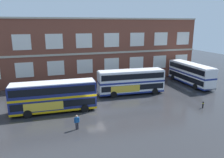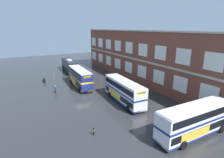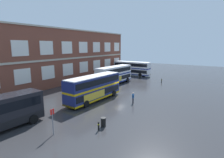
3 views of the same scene
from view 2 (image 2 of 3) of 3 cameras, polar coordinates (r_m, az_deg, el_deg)
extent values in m
plane|color=#2B2B2D|center=(38.30, -6.47, -4.27)|extent=(120.00, 120.00, 0.00)
cube|color=brown|center=(46.05, 11.44, 6.84)|extent=(54.55, 8.00, 12.28)
cube|color=#B2A893|center=(43.59, 7.28, 6.20)|extent=(54.55, 0.16, 0.36)
cube|color=#B2A893|center=(43.01, 7.63, 14.82)|extent=(54.55, 0.28, 0.30)
cube|color=silver|center=(65.18, -5.62, 7.26)|extent=(3.05, 0.12, 2.70)
cube|color=silver|center=(60.27, -3.55, 6.60)|extent=(3.05, 0.12, 2.70)
cube|color=silver|center=(55.45, -1.11, 5.81)|extent=(3.05, 0.12, 2.70)
cube|color=silver|center=(50.77, 1.77, 4.87)|extent=(3.05, 0.12, 2.70)
cube|color=silver|center=(46.26, 5.22, 3.72)|extent=(3.05, 0.12, 2.70)
cube|color=silver|center=(41.97, 9.37, 2.31)|extent=(3.05, 0.12, 2.70)
cube|color=silver|center=(37.98, 14.43, 0.58)|extent=(3.05, 0.12, 2.70)
cube|color=silver|center=(34.39, 20.60, -1.53)|extent=(3.05, 0.12, 2.70)
cube|color=silver|center=(31.35, 28.10, -4.07)|extent=(3.05, 0.12, 2.70)
cube|color=silver|center=(64.63, -5.74, 11.56)|extent=(3.05, 0.12, 2.70)
cube|color=silver|center=(59.67, -3.63, 11.26)|extent=(3.05, 0.12, 2.70)
cube|color=silver|center=(54.81, -1.14, 10.88)|extent=(3.05, 0.12, 2.70)
cube|color=silver|center=(50.07, 1.82, 10.40)|extent=(3.05, 0.12, 2.70)
cube|color=silver|center=(45.48, 5.37, 9.78)|extent=(3.05, 0.12, 2.70)
cube|color=silver|center=(41.11, 9.68, 8.98)|extent=(3.05, 0.12, 2.70)
cube|color=silver|center=(37.03, 14.95, 7.93)|extent=(3.05, 0.12, 2.70)
cube|color=silver|center=(33.34, 21.42, 6.55)|extent=(3.05, 0.12, 2.70)
cube|color=silver|center=(30.20, 29.30, 4.74)|extent=(3.05, 0.12, 2.70)
cube|color=navy|center=(42.40, -10.03, -0.68)|extent=(11.11, 3.05, 1.75)
cube|color=black|center=(42.34, -10.04, -0.40)|extent=(10.67, 3.07, 0.90)
cube|color=gold|center=(42.12, -10.10, 0.66)|extent=(11.11, 3.05, 0.30)
cube|color=navy|center=(41.89, -10.16, 1.88)|extent=(11.11, 3.05, 1.55)
cube|color=black|center=(41.87, -10.16, 1.98)|extent=(10.67, 3.07, 0.90)
cube|color=gold|center=(42.61, -9.98, -1.62)|extent=(11.11, 3.07, 0.28)
cube|color=silver|center=(41.70, -10.21, 2.99)|extent=(10.88, 2.94, 0.12)
cube|color=gold|center=(43.28, -12.17, -0.33)|extent=(4.84, 0.25, 1.10)
cube|color=yellow|center=(36.72, -7.77, 0.69)|extent=(0.14, 1.66, 0.40)
cylinder|color=black|center=(38.75, -10.16, -3.37)|extent=(1.05, 0.37, 1.04)
cylinder|color=black|center=(39.47, -6.61, -2.86)|extent=(1.05, 0.37, 1.04)
cylinder|color=black|center=(45.36, -12.72, -0.66)|extent=(1.05, 0.37, 1.04)
cylinder|color=black|center=(45.98, -9.64, -0.27)|extent=(1.05, 0.37, 1.04)
cube|color=silver|center=(33.09, 3.70, -5.24)|extent=(11.15, 3.28, 1.75)
cube|color=black|center=(33.01, 3.71, -4.90)|extent=(10.71, 3.29, 0.90)
cube|color=navy|center=(32.73, 3.74, -3.57)|extent=(11.15, 3.28, 0.30)
cube|color=silver|center=(32.44, 3.77, -2.03)|extent=(11.15, 3.28, 1.55)
cube|color=black|center=(32.41, 3.77, -1.90)|extent=(10.71, 3.29, 0.90)
cube|color=navy|center=(33.36, 3.68, -6.42)|extent=(11.15, 3.30, 0.28)
cube|color=silver|center=(32.19, 3.79, -0.61)|extent=(10.92, 3.16, 0.12)
cube|color=gold|center=(33.60, 0.69, -4.71)|extent=(4.83, 0.35, 1.10)
cube|color=yellow|center=(27.90, 9.19, -4.31)|extent=(0.17, 1.66, 0.40)
cylinder|color=black|center=(29.70, 5.09, -9.31)|extent=(1.06, 0.39, 1.04)
cylinder|color=black|center=(30.96, 9.23, -8.37)|extent=(1.06, 0.39, 1.04)
cylinder|color=black|center=(35.56, -0.68, -4.89)|extent=(1.06, 0.39, 1.04)
cylinder|color=black|center=(36.62, 2.96, -4.28)|extent=(1.06, 0.39, 1.04)
cube|color=silver|center=(25.51, 24.35, -13.49)|extent=(2.61, 11.01, 1.75)
cube|color=black|center=(25.41, 24.41, -13.07)|extent=(2.65, 10.57, 0.90)
cube|color=navy|center=(25.04, 24.62, -11.43)|extent=(2.61, 11.01, 0.30)
cube|color=silver|center=(24.66, 24.87, -9.51)|extent=(2.61, 11.01, 1.55)
cube|color=black|center=(24.63, 24.89, -9.35)|extent=(2.65, 10.57, 0.90)
cube|color=navy|center=(25.86, 24.16, -14.92)|extent=(2.63, 11.01, 0.28)
cube|color=silver|center=(24.33, 25.10, -7.72)|extent=(2.51, 10.79, 0.12)
cube|color=gold|center=(23.87, 24.89, -15.42)|extent=(0.06, 4.84, 1.10)
cube|color=yellow|center=(28.86, 31.58, -5.87)|extent=(1.66, 0.07, 0.40)
cylinder|color=black|center=(28.19, 31.20, -13.18)|extent=(0.33, 1.04, 1.04)
cylinder|color=black|center=(29.33, 26.89, -11.44)|extent=(0.33, 1.04, 1.04)
cylinder|color=black|center=(22.92, 21.46, -18.75)|extent=(0.33, 1.04, 1.04)
cylinder|color=black|center=(24.30, 16.73, -16.14)|extent=(0.33, 1.04, 1.04)
cube|color=black|center=(56.95, -13.17, 4.19)|extent=(12.15, 3.36, 3.20)
cube|color=black|center=(56.83, -13.21, 4.82)|extent=(11.43, 3.35, 1.00)
cube|color=black|center=(57.19, -13.10, 3.06)|extent=(12.15, 3.38, 0.90)
cube|color=silver|center=(56.64, -13.28, 5.88)|extent=(2.96, 1.47, 0.20)
cylinder|color=black|center=(52.66, -13.38, 1.59)|extent=(1.06, 0.39, 1.04)
cylinder|color=black|center=(53.20, -10.69, 1.89)|extent=(1.06, 0.39, 1.04)
cylinder|color=black|center=(60.95, -15.07, 3.39)|extent=(1.06, 0.39, 1.04)
cylinder|color=black|center=(61.42, -12.73, 3.64)|extent=(1.06, 0.39, 1.04)
cylinder|color=black|center=(39.41, -17.38, -3.68)|extent=(0.19, 0.19, 0.85)
cylinder|color=black|center=(39.24, -17.25, -3.76)|extent=(0.19, 0.19, 0.85)
cube|color=#194C8C|center=(39.10, -17.40, -2.72)|extent=(0.44, 0.32, 0.60)
cylinder|color=#194C8C|center=(39.33, -17.56, -2.67)|extent=(0.13, 0.13, 0.57)
cylinder|color=#194C8C|center=(38.88, -17.24, -2.85)|extent=(0.13, 0.13, 0.57)
sphere|color=tan|center=(38.96, -17.46, -2.10)|extent=(0.22, 0.22, 0.22)
cylinder|color=slate|center=(52.12, -17.83, 2.05)|extent=(0.10, 0.10, 2.70)
cube|color=red|center=(51.89, -17.95, 3.19)|extent=(0.44, 0.04, 0.56)
cylinder|color=black|center=(47.85, -20.50, -0.49)|extent=(0.56, 0.56, 0.95)
cylinder|color=black|center=(47.72, -20.55, 0.11)|extent=(0.60, 0.60, 0.08)
cylinder|color=black|center=(23.94, -5.79, -16.12)|extent=(0.18, 0.18, 0.95)
cylinder|color=yellow|center=(23.83, -5.81, -15.70)|extent=(0.19, 0.19, 0.08)
cylinder|color=black|center=(48.83, -20.81, -0.20)|extent=(0.18, 0.18, 0.95)
cylinder|color=yellow|center=(48.77, -20.84, 0.03)|extent=(0.19, 0.19, 0.08)
camera|label=1|loc=(42.58, -50.58, 7.95)|focal=34.69mm
camera|label=3|loc=(61.22, -33.53, 9.29)|focal=28.67mm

